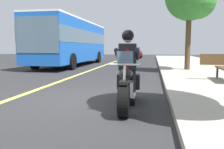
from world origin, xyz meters
TOP-DOWN VIEW (x-y plane):
  - ground_plane at (0.00, 0.00)m, footprint 80.00×80.00m
  - lane_center_stripe at (0.00, -2.00)m, footprint 60.00×0.16m
  - motorcycle_main at (0.39, 1.04)m, footprint 2.22×0.65m
  - rider_main at (0.20, 1.02)m, footprint 0.64×0.56m
  - bus_far at (-11.35, -4.41)m, footprint 11.05×2.70m
  - car_silver at (-24.82, -0.81)m, footprint 4.60×1.92m

SIDE VIEW (x-z plane):
  - ground_plane at x=0.00m, z-range 0.00..0.00m
  - lane_center_stripe at x=0.00m, z-range 0.00..0.01m
  - motorcycle_main at x=0.39m, z-range -0.18..1.08m
  - car_silver at x=-24.82m, z-range -0.01..1.39m
  - rider_main at x=0.20m, z-range 0.17..1.91m
  - bus_far at x=-11.35m, z-range 0.22..3.52m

